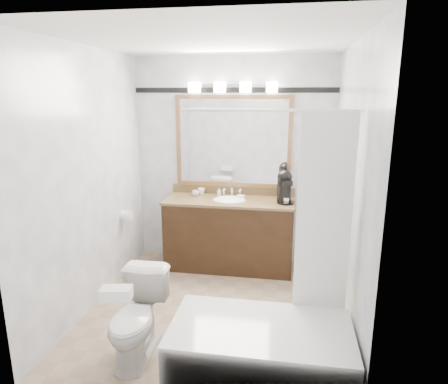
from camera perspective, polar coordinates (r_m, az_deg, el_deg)
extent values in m
cube|color=gray|center=(4.09, -1.53, -16.48)|extent=(2.40, 2.60, 0.01)
cube|color=white|center=(3.55, -1.81, 21.00)|extent=(2.40, 2.60, 0.01)
cube|color=white|center=(4.88, 1.33, 4.32)|extent=(2.40, 0.01, 2.50)
cube|color=white|center=(2.41, -7.73, -6.10)|extent=(2.40, 0.01, 2.50)
cube|color=white|center=(4.03, -18.72, 1.49)|extent=(0.01, 2.60, 2.50)
cube|color=white|center=(3.59, 17.55, 0.12)|extent=(0.01, 2.60, 2.50)
cube|color=black|center=(4.82, 0.77, -6.14)|extent=(1.50, 0.55, 0.82)
cube|color=#977847|center=(4.69, 0.79, -1.27)|extent=(1.53, 0.58, 0.03)
cube|color=#977847|center=(4.94, 1.27, 0.28)|extent=(1.53, 0.03, 0.10)
ellipsoid|color=white|center=(4.70, 0.79, -1.44)|extent=(0.44, 0.34, 0.14)
cube|color=#8F6440|center=(4.79, 1.33, 13.45)|extent=(1.40, 0.04, 0.05)
cube|color=#8F6440|center=(4.91, 1.27, 1.11)|extent=(1.40, 0.04, 0.05)
cube|color=#8F6440|center=(4.97, -6.49, 7.31)|extent=(0.05, 0.04, 1.00)
cube|color=#8F6440|center=(4.77, 9.40, 6.95)|extent=(0.05, 0.04, 1.00)
cube|color=white|center=(4.83, 1.31, 7.21)|extent=(1.30, 0.01, 1.00)
cube|color=silver|center=(4.78, 1.33, 14.95)|extent=(0.90, 0.05, 0.03)
cube|color=white|center=(4.82, -4.25, 14.67)|extent=(0.12, 0.12, 0.12)
cube|color=white|center=(4.75, -0.62, 14.71)|extent=(0.12, 0.12, 0.12)
cube|color=white|center=(4.71, 3.10, 14.70)|extent=(0.12, 0.12, 0.12)
cube|color=white|center=(4.69, 6.87, 14.63)|extent=(0.12, 0.12, 0.12)
cube|color=black|center=(4.80, 1.36, 14.35)|extent=(2.40, 0.01, 0.06)
cube|color=white|center=(3.14, 5.21, -22.03)|extent=(1.30, 0.72, 0.45)
cylinder|color=silver|center=(2.93, 6.57, 11.53)|extent=(1.30, 0.02, 0.02)
cube|color=white|center=(3.06, 14.05, -3.50)|extent=(0.40, 0.04, 1.55)
cylinder|color=white|center=(4.72, -13.73, -3.31)|extent=(0.11, 0.12, 0.12)
imported|color=white|center=(3.38, -12.35, -17.18)|extent=(0.39, 0.68, 0.68)
cube|color=white|center=(2.93, -15.13, -13.82)|extent=(0.23, 0.15, 0.09)
cylinder|color=black|center=(4.58, 8.77, -1.48)|extent=(0.19, 0.19, 0.02)
cylinder|color=black|center=(4.61, 8.60, 0.42)|extent=(0.16, 0.16, 0.28)
sphere|color=black|center=(4.58, 8.66, 2.13)|extent=(0.17, 0.17, 0.17)
cube|color=black|center=(4.51, 8.96, 1.30)|extent=(0.14, 0.14, 0.05)
cylinder|color=silver|center=(4.55, 8.87, -1.16)|extent=(0.06, 0.06, 0.06)
imported|color=white|center=(4.86, -4.08, -0.17)|extent=(0.11, 0.11, 0.07)
imported|color=white|center=(4.92, -3.24, 0.09)|extent=(0.09, 0.09, 0.08)
imported|color=white|center=(4.86, -0.70, 0.02)|extent=(0.05, 0.05, 0.09)
cube|color=beige|center=(4.79, 2.42, -0.62)|extent=(0.10, 0.06, 0.03)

